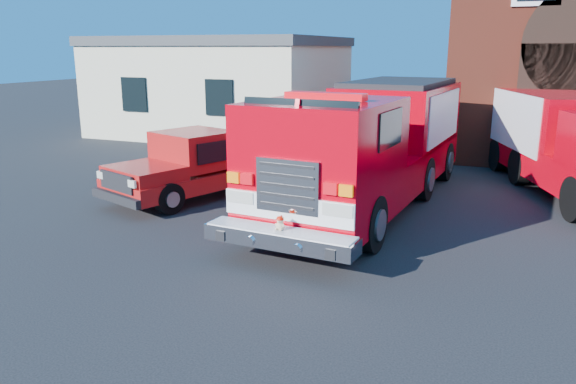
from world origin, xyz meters
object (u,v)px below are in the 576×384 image
at_px(fire_engine, 371,143).
at_px(secondary_truck, 574,141).
at_px(pickup_truck, 203,165).
at_px(side_building, 223,85).

bearing_deg(fire_engine, secondary_truck, 34.06).
bearing_deg(pickup_truck, fire_engine, 9.61).
xyz_separation_m(fire_engine, pickup_truck, (-4.40, -0.75, -0.73)).
height_order(side_building, pickup_truck, side_building).
height_order(fire_engine, pickup_truck, fire_engine).
height_order(side_building, fire_engine, side_building).
distance_m(fire_engine, secondary_truck, 5.80).
bearing_deg(side_building, pickup_truck, -64.44).
bearing_deg(pickup_truck, secondary_truck, 23.44).
bearing_deg(fire_engine, side_building, 133.85).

